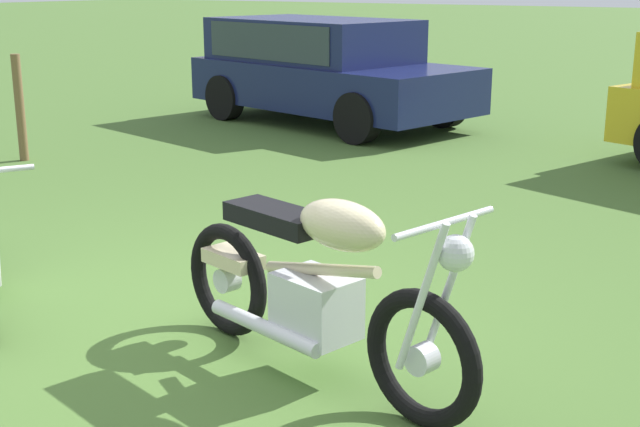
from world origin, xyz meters
TOP-DOWN VIEW (x-y plane):
  - ground_plane at (0.00, 0.00)m, footprint 120.00×120.00m
  - motorcycle_cream at (1.16, -0.02)m, footprint 2.05×0.79m
  - car_navy at (-3.26, 6.76)m, footprint 4.33×2.67m
  - fence_post_wooden at (-4.58, 2.68)m, footprint 0.10×0.10m

SIDE VIEW (x-z plane):
  - ground_plane at x=0.00m, z-range 0.00..0.00m
  - motorcycle_cream at x=1.16m, z-range -0.02..0.99m
  - fence_post_wooden at x=-4.58m, z-range 0.00..1.18m
  - car_navy at x=-3.26m, z-range 0.12..1.55m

